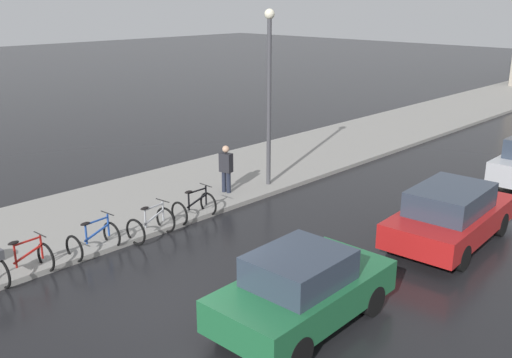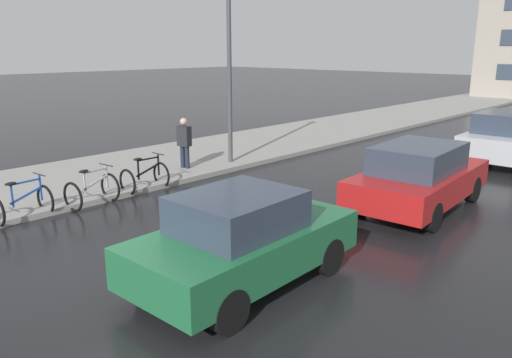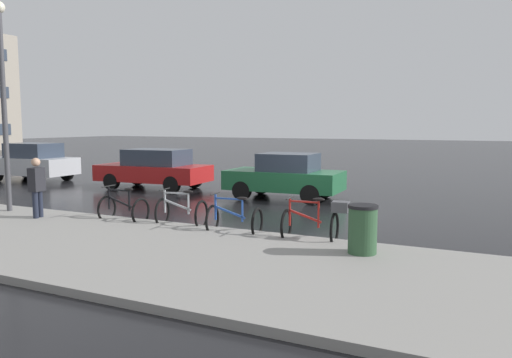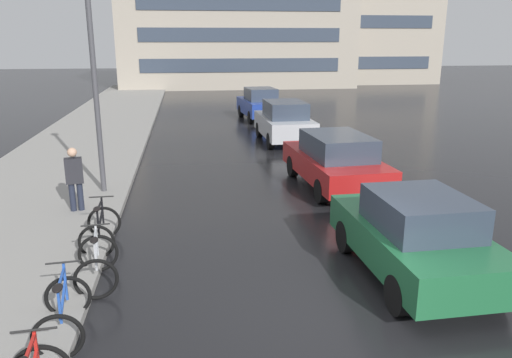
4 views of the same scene
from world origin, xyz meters
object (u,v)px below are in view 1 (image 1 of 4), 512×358
Objects in this scene: bicycle_farthest at (194,207)px; bicycle_nearest at (17,261)px; car_green at (302,289)px; car_red at (451,215)px; streetlamp at (269,86)px; pedestrian at (226,168)px; bicycle_third at (151,224)px; bicycle_second at (94,240)px.

bicycle_nearest is at bearing -89.23° from bicycle_farthest.
car_red is (0.24, 5.65, 0.02)m from car_green.
car_green is (5.68, 3.08, 0.28)m from bicycle_nearest.
streetlamp is (-6.47, 0.07, 2.65)m from car_red.
pedestrian is 0.29× the size of streetlamp.
car_green reaches higher than bicycle_third.
bicycle_third is at bearing 82.34° from bicycle_second.
car_green is at bearing 11.14° from bicycle_second.
streetlamp reaches higher than pedestrian.
bicycle_nearest reaches higher than bicycle_second.
bicycle_second is at bearing -131.47° from car_red.
bicycle_farthest is at bearing 89.75° from bicycle_second.
car_green reaches higher than bicycle_farthest.
bicycle_third is 3.89m from pedestrian.
bicycle_farthest is at bearing 90.77° from bicycle_nearest.
bicycle_third is at bearing -82.63° from streetlamp.
bicycle_second is 0.27× the size of car_red.
bicycle_third is (0.21, 1.58, 0.01)m from bicycle_second.
car_green is 8.87m from streetlamp.
bicycle_nearest is 10.55m from car_red.
bicycle_farthest is 6.98m from car_red.
bicycle_second is at bearing -80.82° from pedestrian.
bicycle_nearest is at bearing -87.54° from bicycle_second.
bicycle_nearest is at bearing -124.12° from car_red.
bicycle_second is at bearing -90.25° from bicycle_farthest.
bicycle_farthest is at bearing 160.04° from car_green.
bicycle_nearest is 1.17× the size of bicycle_third.
streetlamp is (-0.47, 6.85, 3.06)m from bicycle_second.
bicycle_nearest is 9.29m from streetlamp.
car_green is 0.88× the size of car_red.
bicycle_third is at bearing -73.94° from pedestrian.
streetlamp is at bearing 93.92° from bicycle_second.
bicycle_second is 0.21× the size of streetlamp.
bicycle_third is 7.79m from car_red.
streetlamp is at bearing 137.45° from car_green.
bicycle_second reaches higher than bicycle_third.
pedestrian is at bearing 97.39° from bicycle_nearest.
bicycle_farthest is 0.69× the size of pedestrian.
bicycle_farthest is 0.29× the size of car_green.
bicycle_third is 0.31× the size of car_green.
bicycle_farthest reaches higher than bicycle_third.
bicycle_farthest is (-0.20, 1.64, -0.01)m from bicycle_third.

